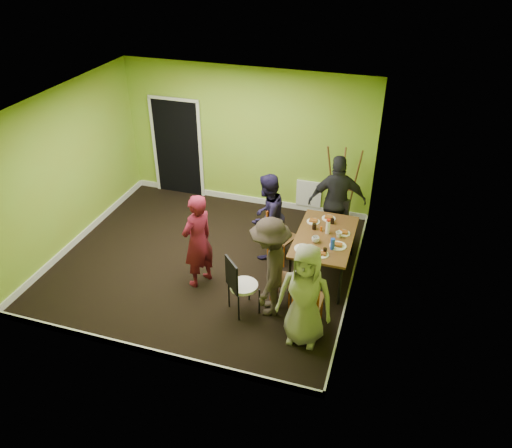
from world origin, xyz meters
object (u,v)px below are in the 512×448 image
(chair_left_far, at_px, (278,231))
(chair_bentwood, at_px, (240,283))
(chair_left_near, at_px, (279,274))
(person_left_far, at_px, (267,217))
(person_standing, at_px, (198,241))
(person_back_end, at_px, (337,202))
(thermos, at_px, (328,227))
(person_front_end, at_px, (305,295))
(chair_back_end, at_px, (337,214))
(blue_bottle, at_px, (333,244))
(dining_table, at_px, (325,239))
(person_left_near, at_px, (270,268))
(chair_front_end, at_px, (307,297))
(easel, at_px, (342,187))
(orange_bottle, at_px, (321,229))

(chair_left_far, xyz_separation_m, chair_bentwood, (-0.17, -1.52, -0.01))
(chair_left_near, distance_m, person_left_far, 1.24)
(person_standing, relative_size, person_back_end, 0.93)
(chair_left_near, distance_m, person_back_end, 1.93)
(thermos, xyz_separation_m, person_front_end, (0.01, -1.66, -0.08))
(person_back_end, bearing_deg, chair_bentwood, 50.91)
(chair_back_end, xyz_separation_m, thermos, (-0.03, -0.80, 0.20))
(chair_left_far, relative_size, blue_bottle, 5.27)
(chair_left_far, relative_size, person_front_end, 0.62)
(dining_table, xyz_separation_m, chair_back_end, (0.05, 0.88, -0.03))
(chair_back_end, height_order, person_left_near, person_left_near)
(chair_left_far, relative_size, chair_front_end, 0.99)
(chair_left_far, distance_m, chair_front_end, 1.77)
(dining_table, distance_m, chair_back_end, 0.89)
(chair_front_end, relative_size, person_left_near, 0.61)
(easel, distance_m, person_standing, 3.09)
(chair_back_end, relative_size, person_back_end, 0.55)
(orange_bottle, bearing_deg, person_back_end, 82.61)
(thermos, bearing_deg, orange_bottle, 161.08)
(chair_left_near, xyz_separation_m, chair_back_end, (0.57, 1.72, 0.18))
(blue_bottle, relative_size, person_back_end, 0.11)
(dining_table, xyz_separation_m, chair_left_near, (-0.52, -0.84, -0.21))
(person_left_near, bearing_deg, person_front_end, 47.05)
(chair_front_end, height_order, person_left_near, person_left_near)
(chair_bentwood, bearing_deg, chair_left_far, 128.85)
(chair_left_near, xyz_separation_m, person_left_far, (-0.52, 1.09, 0.29))
(chair_left_far, bearing_deg, orange_bottle, 103.51)
(dining_table, height_order, easel, easel)
(chair_bentwood, height_order, blue_bottle, chair_bentwood)
(chair_front_end, relative_size, chair_bentwood, 1.01)
(person_standing, bearing_deg, chair_back_end, 156.47)
(chair_back_end, relative_size, person_left_far, 0.61)
(orange_bottle, relative_size, person_left_near, 0.05)
(chair_front_end, bearing_deg, person_standing, 166.74)
(easel, distance_m, orange_bottle, 1.53)
(chair_back_end, height_order, person_front_end, person_front_end)
(chair_back_end, distance_m, orange_bottle, 0.78)
(chair_left_near, bearing_deg, person_left_near, -6.64)
(dining_table, xyz_separation_m, person_left_near, (-0.58, -1.14, 0.10))
(person_left_near, height_order, person_front_end, person_left_near)
(chair_back_end, bearing_deg, chair_left_far, 43.80)
(chair_left_near, distance_m, person_left_near, 0.44)
(easel, xyz_separation_m, person_back_end, (0.02, -0.67, 0.05))
(chair_left_far, xyz_separation_m, chair_left_near, (0.31, -1.06, -0.07))
(chair_back_end, xyz_separation_m, chair_front_end, (-0.03, -2.22, -0.11))
(easel, bearing_deg, person_back_end, -88.26)
(chair_back_end, relative_size, blue_bottle, 5.07)
(chair_front_end, relative_size, person_left_far, 0.63)
(chair_bentwood, bearing_deg, dining_table, 97.70)
(easel, bearing_deg, dining_table, -90.09)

